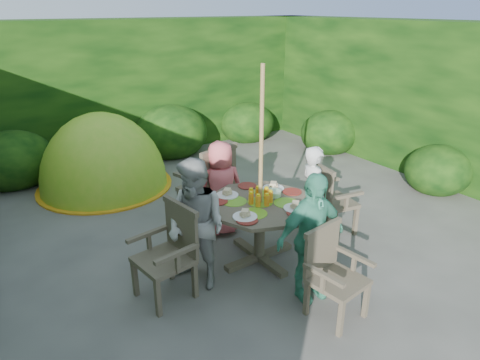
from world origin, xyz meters
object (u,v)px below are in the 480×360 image
child_back (221,188)px  child_right (313,195)px  dome_tent (106,187)px  garden_chair_right (329,198)px  child_front (311,238)px  garden_chair_back (210,184)px  garden_chair_front (332,272)px  patio_table (260,211)px  garden_chair_left (170,251)px  parasol_pole (261,170)px  child_left (196,225)px

child_back → child_right: bearing=148.2°
child_back → dome_tent: (-0.80, 2.30, -0.61)m
garden_chair_right → child_front: (-1.08, -0.85, 0.18)m
garden_chair_back → garden_chair_front: (0.03, -2.20, -0.11)m
patio_table → garden_chair_left: (-1.10, -0.02, -0.12)m
parasol_pole → garden_chair_back: 1.22m
garden_chair_front → child_right: child_right is taller
patio_table → child_front: size_ratio=0.97×
patio_table → child_front: bearing=-88.7°
garden_chair_right → dome_tent: 3.64m
garden_chair_back → child_left: bearing=39.5°
garden_chair_right → garden_chair_left: (-2.20, -0.07, 0.01)m
parasol_pole → child_front: (0.02, -0.80, -0.44)m
child_left → dome_tent: child_left is taller
parasol_pole → garden_chair_left: bearing=-179.0°
child_left → child_front: 1.13m
garden_chair_left → dome_tent: dome_tent is taller
garden_chair_front → garden_chair_back: bearing=83.1°
garden_chair_front → child_right: 1.38m
patio_table → child_right: 0.80m
garden_chair_front → child_front: size_ratio=0.64×
patio_table → dome_tent: dome_tent is taller
child_front → garden_chair_back: bearing=94.7°
child_right → child_left: (-1.60, -0.04, 0.08)m
garden_chair_right → child_front: bearing=137.5°
garden_chair_right → dome_tent: dome_tent is taller
child_front → child_right: bearing=50.4°
parasol_pole → child_back: 0.94m
garden_chair_front → child_back: 1.91m
patio_table → garden_chair_right: (1.10, 0.04, -0.13)m
child_front → dome_tent: size_ratio=0.54×
garden_chair_front → dome_tent: (-0.84, 4.21, -0.45)m
garden_chair_front → child_back: bearing=83.6°
child_right → child_front: child_front is taller
garden_chair_left → child_front: (1.12, -0.78, 0.17)m
garden_chair_left → garden_chair_front: (1.12, -1.09, -0.04)m
garden_chair_right → garden_chair_left: bearing=101.2°
garden_chair_front → dome_tent: bearing=93.6°
child_left → child_back: 1.13m
patio_table → child_back: size_ratio=1.06×
garden_chair_front → patio_table: bearing=83.2°
child_back → child_front: (0.04, -1.60, 0.05)m
child_back → dome_tent: child_back is taller
garden_chair_front → child_back: child_back is taller
child_left → child_back: (0.78, 0.82, -0.08)m
child_left → garden_chair_front: bearing=17.6°
parasol_pole → child_front: bearing=-88.4°
child_back → child_front: bearing=103.2°
patio_table → garden_chair_right: bearing=2.3°
patio_table → dome_tent: bearing=104.9°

